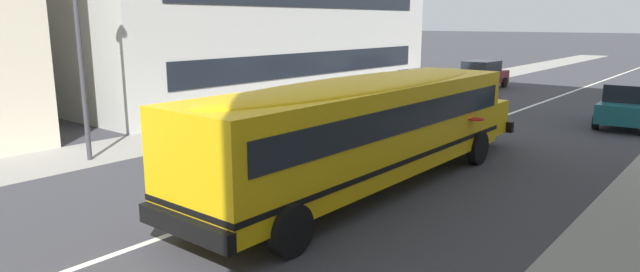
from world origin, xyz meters
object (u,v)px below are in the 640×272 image
school_bus (371,122)px  parked_car_teal_by_entrance (629,104)px  parked_car_grey_under_tree (424,86)px  street_lamp (76,7)px  parked_car_maroon_far_corner (482,74)px

school_bus → parked_car_teal_by_entrance: size_ratio=3.00×
parked_car_grey_under_tree → street_lamp: (-16.04, 2.03, 3.47)m
parked_car_grey_under_tree → street_lamp: 16.54m
parked_car_teal_by_entrance → parked_car_grey_under_tree: bearing=-96.2°
parked_car_maroon_far_corner → parked_car_grey_under_tree: same height
school_bus → parked_car_grey_under_tree: school_bus is taller
parked_car_maroon_far_corner → parked_car_teal_by_entrance: (-7.86, -9.12, 0.00)m
parked_car_maroon_far_corner → parked_car_grey_under_tree: bearing=-175.9°
parked_car_maroon_far_corner → parked_car_grey_under_tree: 7.42m
school_bus → parked_car_grey_under_tree: (13.04, 5.66, -0.75)m
parked_car_teal_by_entrance → school_bus: bearing=-17.8°
parked_car_maroon_far_corner → parked_car_teal_by_entrance: same height
parked_car_grey_under_tree → school_bus: bearing=-154.9°
parked_car_maroon_far_corner → parked_car_teal_by_entrance: size_ratio=0.99×
parked_car_teal_by_entrance → parked_car_grey_under_tree: same height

